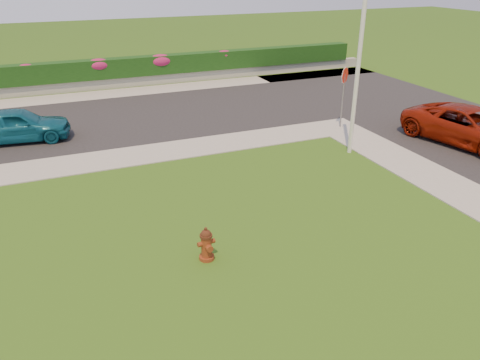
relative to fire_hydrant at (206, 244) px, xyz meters
name	(u,v)px	position (x,y,z in m)	size (l,w,h in m)	color
ground	(297,273)	(1.80, -1.38, -0.43)	(120.00, 120.00, 0.00)	black
street_far	(50,127)	(-3.20, 12.62, -0.41)	(26.00, 8.00, 0.04)	black
sidewalk_far	(26,171)	(-4.20, 7.62, -0.41)	(24.00, 2.00, 0.04)	gray
curb_corner	(337,127)	(8.80, 7.62, -0.41)	(2.00, 2.00, 0.04)	gray
sidewalk_beyond	(121,93)	(0.80, 17.62, -0.41)	(34.00, 2.00, 0.04)	gray
retaining_wall	(116,83)	(0.80, 19.12, -0.13)	(34.00, 0.40, 0.60)	gray
hedge	(114,68)	(0.80, 19.22, 0.72)	(32.00, 0.90, 1.10)	black
fire_hydrant	(206,244)	(0.00, 0.00, 0.00)	(0.46, 0.44, 0.90)	#58170D
suv_red	(470,126)	(12.49, 3.72, 0.35)	(2.45, 5.31, 1.48)	maroon
sedan_teal	(17,125)	(-4.44, 11.06, 0.32)	(1.66, 4.12, 1.40)	#0D4F67
utility_pole	(358,66)	(7.55, 4.81, 2.93)	(0.16, 0.16, 6.71)	silver
stop_sign	(344,83)	(8.94, 7.55, 1.62)	(0.62, 0.44, 2.74)	slate
flower_clump_c	(26,69)	(-3.96, 19.12, 1.07)	(1.01, 0.65, 0.51)	#BB2069
flower_clump_d	(99,65)	(-0.08, 19.12, 0.99)	(1.41, 0.91, 0.71)	#BB2069
flower_clump_e	(160,61)	(3.56, 19.12, 0.97)	(1.52, 0.98, 0.76)	#BB2069
flower_clump_f	(224,55)	(7.73, 19.12, 1.05)	(1.12, 0.72, 0.56)	#BB2069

